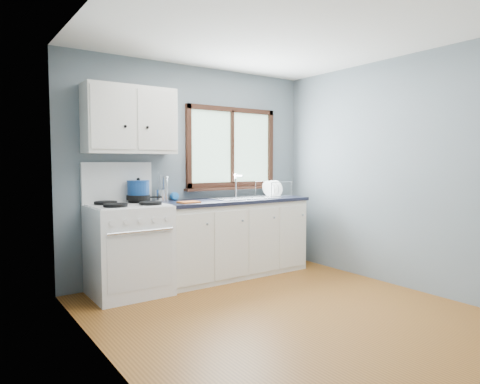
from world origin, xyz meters
TOP-DOWN VIEW (x-y plane):
  - floor at (0.00, 0.00)m, footprint 3.20×3.60m
  - ceiling at (0.00, 0.00)m, footprint 3.20×3.60m
  - wall_back at (0.00, 1.81)m, footprint 3.20×0.02m
  - wall_left at (-1.61, 0.00)m, footprint 0.02×3.60m
  - wall_right at (1.61, 0.00)m, footprint 0.02×3.60m
  - gas_range at (-0.95, 1.47)m, footprint 0.76×0.69m
  - base_cabinets at (0.36, 1.49)m, footprint 1.85×0.60m
  - countertop at (0.36, 1.49)m, footprint 1.89×0.64m
  - sink at (0.54, 1.49)m, footprint 0.84×0.46m
  - window at (0.54, 1.77)m, footprint 1.36×0.10m
  - upper_cabinets at (-0.85, 1.63)m, footprint 0.95×0.35m
  - skillet at (-0.78, 1.60)m, footprint 0.40×0.33m
  - stockpot at (-0.77, 1.63)m, footprint 0.31×0.31m
  - utensil_crock at (-0.51, 1.65)m, footprint 0.11×0.11m
  - thermos at (-0.44, 1.68)m, footprint 0.08×0.08m
  - soap_bottle at (-0.29, 1.71)m, footprint 0.11×0.11m
  - dish_towel at (-0.31, 1.35)m, footprint 0.23×0.18m
  - dish_rack at (1.02, 1.54)m, footprint 0.43×0.35m

SIDE VIEW (x-z plane):
  - floor at x=0.00m, z-range -0.02..0.00m
  - base_cabinets at x=0.36m, z-range -0.03..0.85m
  - gas_range at x=-0.95m, z-range -0.19..1.17m
  - sink at x=0.54m, z-range 0.64..1.08m
  - countertop at x=0.36m, z-range 0.88..0.92m
  - dish_towel at x=-0.31m, z-range 0.92..0.94m
  - dish_rack at x=1.02m, z-range 0.87..1.08m
  - skillet at x=-0.78m, z-range 0.96..1.01m
  - utensil_crock at x=-0.51m, z-range 0.82..1.16m
  - soap_bottle at x=-0.29m, z-range 0.92..1.16m
  - thermos at x=-0.44m, z-range 0.92..1.20m
  - stockpot at x=-0.77m, z-range 0.95..1.18m
  - wall_back at x=0.00m, z-range 0.00..2.50m
  - wall_left at x=-1.61m, z-range 0.00..2.50m
  - wall_right at x=1.61m, z-range 0.00..2.50m
  - window at x=0.54m, z-range 0.96..1.99m
  - upper_cabinets at x=-0.85m, z-range 1.45..2.15m
  - ceiling at x=0.00m, z-range 2.50..2.52m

